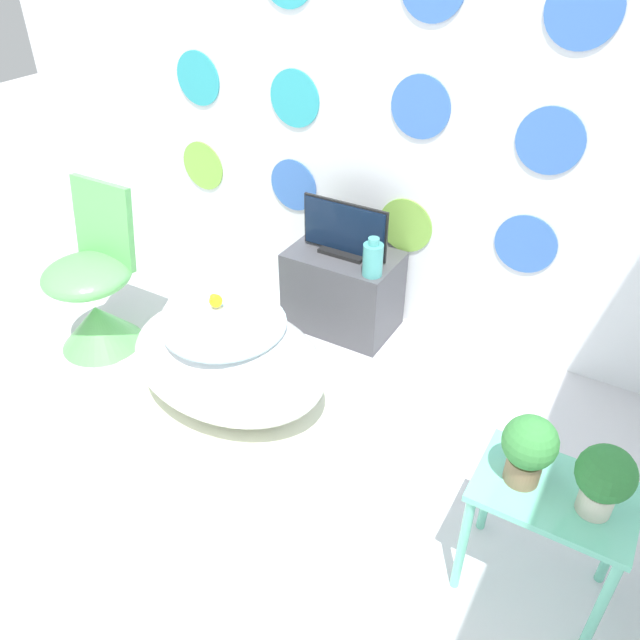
{
  "coord_description": "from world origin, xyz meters",
  "views": [
    {
      "loc": [
        1.41,
        -0.57,
        2.0
      ],
      "look_at": [
        0.47,
        1.02,
        0.7
      ],
      "focal_mm": 35.0,
      "sensor_mm": 36.0,
      "label": 1
    }
  ],
  "objects_px": {
    "potted_plant_right": "(604,478)",
    "potted_plant_left": "(529,447)",
    "vase": "(373,259)",
    "chair": "(95,299)",
    "bathtub": "(228,360)",
    "tv": "(344,232)"
  },
  "relations": [
    {
      "from": "bathtub",
      "to": "chair",
      "type": "height_order",
      "value": "chair"
    },
    {
      "from": "chair",
      "to": "potted_plant_right",
      "type": "bearing_deg",
      "value": -6.29
    },
    {
      "from": "bathtub",
      "to": "tv",
      "type": "bearing_deg",
      "value": 78.99
    },
    {
      "from": "chair",
      "to": "potted_plant_left",
      "type": "relative_size",
      "value": 3.44
    },
    {
      "from": "bathtub",
      "to": "chair",
      "type": "distance_m",
      "value": 0.85
    },
    {
      "from": "bathtub",
      "to": "tv",
      "type": "xyz_separation_m",
      "value": [
        0.15,
        0.8,
        0.34
      ]
    },
    {
      "from": "vase",
      "to": "potted_plant_right",
      "type": "xyz_separation_m",
      "value": [
        1.2,
        -0.94,
        0.09
      ]
    },
    {
      "from": "tv",
      "to": "chair",
      "type": "bearing_deg",
      "value": -141.99
    },
    {
      "from": "potted_plant_right",
      "to": "potted_plant_left",
      "type": "bearing_deg",
      "value": 177.83
    },
    {
      "from": "chair",
      "to": "potted_plant_right",
      "type": "relative_size",
      "value": 3.48
    },
    {
      "from": "potted_plant_right",
      "to": "vase",
      "type": "bearing_deg",
      "value": 141.93
    },
    {
      "from": "bathtub",
      "to": "potted_plant_left",
      "type": "distance_m",
      "value": 1.43
    },
    {
      "from": "tv",
      "to": "potted_plant_right",
      "type": "bearing_deg",
      "value": -36.63
    },
    {
      "from": "bathtub",
      "to": "vase",
      "type": "relative_size",
      "value": 4.82
    },
    {
      "from": "bathtub",
      "to": "vase",
      "type": "xyz_separation_m",
      "value": [
        0.37,
        0.68,
        0.3
      ]
    },
    {
      "from": "potted_plant_right",
      "to": "tv",
      "type": "bearing_deg",
      "value": 143.37
    },
    {
      "from": "vase",
      "to": "potted_plant_right",
      "type": "bearing_deg",
      "value": -38.07
    },
    {
      "from": "bathtub",
      "to": "potted_plant_left",
      "type": "height_order",
      "value": "potted_plant_left"
    },
    {
      "from": "vase",
      "to": "bathtub",
      "type": "bearing_deg",
      "value": -118.74
    },
    {
      "from": "tv",
      "to": "potted_plant_right",
      "type": "relative_size",
      "value": 1.93
    },
    {
      "from": "bathtub",
      "to": "tv",
      "type": "distance_m",
      "value": 0.88
    },
    {
      "from": "chair",
      "to": "potted_plant_right",
      "type": "xyz_separation_m",
      "value": [
        2.42,
        -0.27,
        0.35
      ]
    }
  ]
}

